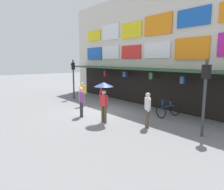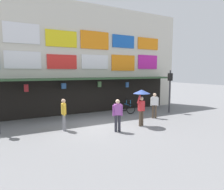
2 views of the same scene
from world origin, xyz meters
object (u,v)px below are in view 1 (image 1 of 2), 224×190
(pedestrian_with_umbrella, at_px, (104,91))
(pedestrian_in_blue, at_px, (81,100))
(traffic_light_near, at_px, (73,73))
(bicycle_parked, at_px, (168,110))
(traffic_light_far, at_px, (205,86))
(pedestrian_in_black, at_px, (148,108))
(pedestrian_in_green, at_px, (83,93))

(pedestrian_with_umbrella, bearing_deg, pedestrian_in_blue, -169.39)
(traffic_light_near, xyz_separation_m, pedestrian_with_umbrella, (7.11, -2.06, -0.50))
(bicycle_parked, bearing_deg, traffic_light_far, -26.68)
(traffic_light_far, xyz_separation_m, pedestrian_in_black, (-2.22, -0.94, -1.19))
(traffic_light_far, relative_size, pedestrian_in_black, 1.90)
(pedestrian_in_blue, relative_size, pedestrian_in_green, 1.00)
(traffic_light_far, bearing_deg, bicycle_parked, 153.32)
(traffic_light_near, relative_size, traffic_light_far, 1.00)
(traffic_light_near, xyz_separation_m, traffic_light_far, (11.24, 0.02, 0.00))
(traffic_light_near, height_order, bicycle_parked, traffic_light_near)
(traffic_light_far, xyz_separation_m, pedestrian_with_umbrella, (-4.13, -2.08, -0.50))
(traffic_light_near, height_order, pedestrian_in_blue, traffic_light_near)
(bicycle_parked, bearing_deg, pedestrian_in_green, -156.67)
(bicycle_parked, relative_size, pedestrian_in_black, 0.72)
(pedestrian_in_blue, bearing_deg, pedestrian_with_umbrella, 10.61)
(bicycle_parked, xyz_separation_m, pedestrian_with_umbrella, (-1.29, -3.50, 1.25))
(traffic_light_far, xyz_separation_m, bicycle_parked, (-2.84, 1.43, -1.75))
(pedestrian_in_green, bearing_deg, bicycle_parked, 23.33)
(pedestrian_in_black, xyz_separation_m, pedestrian_in_blue, (-3.62, -1.46, 0.00))
(traffic_light_far, relative_size, pedestrian_in_green, 1.90)
(bicycle_parked, relative_size, pedestrian_with_umbrella, 0.58)
(pedestrian_with_umbrella, bearing_deg, traffic_light_far, 26.71)
(bicycle_parked, height_order, pedestrian_in_black, pedestrian_in_black)
(pedestrian_with_umbrella, bearing_deg, bicycle_parked, 69.79)
(traffic_light_near, height_order, pedestrian_in_black, traffic_light_near)
(pedestrian_in_black, xyz_separation_m, pedestrian_in_green, (-6.00, 0.04, 0.00))
(pedestrian_in_blue, distance_m, pedestrian_in_green, 2.81)
(traffic_light_near, xyz_separation_m, bicycle_parked, (8.40, 1.44, -1.75))
(traffic_light_near, xyz_separation_m, pedestrian_in_black, (9.02, -0.92, -1.19))
(pedestrian_in_blue, bearing_deg, bicycle_parked, 51.79)
(bicycle_parked, xyz_separation_m, pedestrian_in_blue, (-3.01, -3.82, 0.55))
(traffic_light_far, distance_m, pedestrian_with_umbrella, 4.65)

